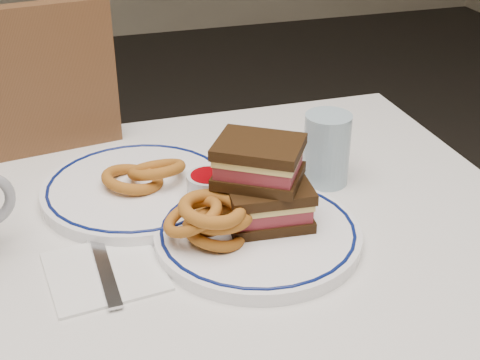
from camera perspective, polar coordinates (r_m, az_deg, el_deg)
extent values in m
cube|color=silver|center=(0.86, -13.42, -8.43)|extent=(1.26, 0.86, 0.03)
cylinder|color=#4A2D17|center=(1.47, 8.70, -8.83)|extent=(0.06, 0.06, 0.71)
cube|color=silver|center=(1.27, -14.74, -0.08)|extent=(1.26, 0.01, 0.17)
cylinder|color=#4A2D17|center=(1.79, -13.50, -6.90)|extent=(0.04, 0.04, 0.45)
cylinder|color=white|center=(0.88, 1.52, -4.73)|extent=(0.27, 0.27, 0.02)
torus|color=#0B1653|center=(0.87, 1.53, -4.24)|extent=(0.26, 0.26, 0.01)
cube|color=black|center=(0.89, 2.38, -3.13)|extent=(0.12, 0.09, 0.01)
cube|color=maroon|center=(0.88, 2.40, -2.23)|extent=(0.11, 0.09, 0.02)
cube|color=#EBC969|center=(0.87, 2.42, -1.47)|extent=(0.11, 0.09, 0.01)
cube|color=black|center=(0.87, 2.44, -0.80)|extent=(0.12, 0.09, 0.01)
cube|color=black|center=(0.87, 1.60, 0.37)|extent=(0.14, 0.13, 0.01)
cube|color=maroon|center=(0.86, 1.61, 1.33)|extent=(0.13, 0.12, 0.02)
cube|color=#EBC969|center=(0.85, 1.62, 2.13)|extent=(0.13, 0.12, 0.01)
cube|color=black|center=(0.85, 1.64, 2.84)|extent=(0.14, 0.13, 0.01)
torus|color=brown|center=(0.85, -2.19, -4.65)|extent=(0.08, 0.08, 0.04)
torus|color=brown|center=(0.86, -2.01, -3.21)|extent=(0.10, 0.09, 0.06)
torus|color=brown|center=(0.84, -1.54, -3.34)|extent=(0.08, 0.08, 0.04)
torus|color=brown|center=(0.84, -4.07, -3.12)|extent=(0.08, 0.08, 0.05)
torus|color=brown|center=(0.83, -2.39, -2.46)|extent=(0.09, 0.09, 0.03)
cylinder|color=silver|center=(0.94, -2.70, -0.53)|extent=(0.06, 0.06, 0.03)
cylinder|color=#7E0208|center=(0.93, -2.71, 0.11)|extent=(0.05, 0.05, 0.01)
cylinder|color=#95B1C0|center=(1.01, 7.41, 2.64)|extent=(0.07, 0.07, 0.11)
cylinder|color=white|center=(0.99, -8.71, -0.83)|extent=(0.28, 0.28, 0.02)
torus|color=#0B1653|center=(0.99, -8.75, -0.37)|extent=(0.26, 0.26, 0.01)
torus|color=brown|center=(0.98, -9.16, 0.07)|extent=(0.09, 0.09, 0.04)
torus|color=brown|center=(0.98, -7.13, 0.90)|extent=(0.09, 0.09, 0.05)
cube|color=white|center=(0.84, -11.45, -7.65)|extent=(0.15, 0.15, 0.00)
cube|color=silver|center=(0.84, -11.48, -7.43)|extent=(0.02, 0.16, 0.00)
cube|color=silver|center=(0.91, -12.34, -4.45)|extent=(0.03, 0.04, 0.00)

